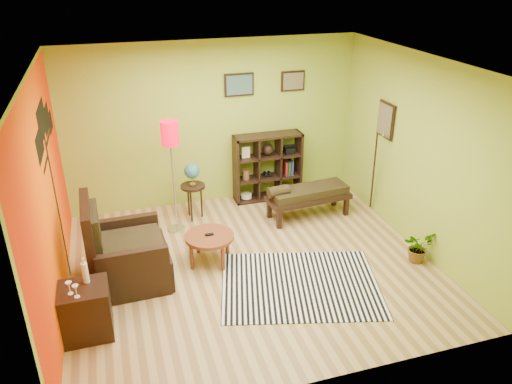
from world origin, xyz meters
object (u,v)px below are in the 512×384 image
object	(u,v)px
globe_table	(192,177)
floor_lamp	(170,143)
coffee_table	(209,239)
side_cabinet	(86,311)
armchair	(124,257)
cube_shelf	(268,167)
bench	(306,194)
potted_plant	(417,250)

from	to	relation	value
globe_table	floor_lamp	bearing A→B (deg)	-137.83
floor_lamp	coffee_table	bearing A→B (deg)	-73.18
coffee_table	side_cabinet	distance (m)	1.99
armchair	cube_shelf	xyz separation A→B (m)	(2.64, 1.89, 0.23)
armchair	globe_table	distance (m)	1.97
coffee_table	bench	xyz separation A→B (m)	(1.82, 0.86, 0.05)
armchair	side_cabinet	xyz separation A→B (m)	(-0.48, -0.94, -0.05)
cube_shelf	globe_table	bearing A→B (deg)	-164.90
side_cabinet	globe_table	xyz separation A→B (m)	(1.69, 2.45, 0.41)
floor_lamp	bench	distance (m)	2.39
floor_lamp	bench	size ratio (longest dim) A/B	1.25
globe_table	potted_plant	xyz separation A→B (m)	(2.81, -2.22, -0.56)
bench	globe_table	bearing A→B (deg)	164.36
coffee_table	floor_lamp	distance (m)	1.55
coffee_table	potted_plant	distance (m)	2.97
coffee_table	potted_plant	world-z (taller)	coffee_table
coffee_table	globe_table	xyz separation A→B (m)	(0.03, 1.36, 0.37)
cube_shelf	floor_lamp	bearing A→B (deg)	-158.52
armchair	globe_table	xyz separation A→B (m)	(1.21, 1.50, 0.37)
cube_shelf	bench	world-z (taller)	cube_shelf
coffee_table	cube_shelf	bearing A→B (deg)	50.30
armchair	globe_table	size ratio (longest dim) A/B	1.26
side_cabinet	potted_plant	size ratio (longest dim) A/B	2.11
floor_lamp	globe_table	xyz separation A→B (m)	(0.34, 0.31, -0.72)
coffee_table	globe_table	world-z (taller)	globe_table
floor_lamp	armchair	bearing A→B (deg)	-126.15
floor_lamp	cube_shelf	xyz separation A→B (m)	(1.77, 0.70, -0.86)
armchair	side_cabinet	world-z (taller)	armchair
globe_table	potted_plant	distance (m)	3.62
armchair	globe_table	bearing A→B (deg)	51.06
coffee_table	globe_table	bearing A→B (deg)	88.90
globe_table	cube_shelf	bearing A→B (deg)	15.10
side_cabinet	bench	size ratio (longest dim) A/B	0.66
bench	potted_plant	size ratio (longest dim) A/B	3.21
cube_shelf	potted_plant	world-z (taller)	cube_shelf
side_cabinet	bench	world-z (taller)	side_cabinet
side_cabinet	cube_shelf	distance (m)	4.22
side_cabinet	floor_lamp	bearing A→B (deg)	57.79
coffee_table	floor_lamp	xyz separation A→B (m)	(-0.32, 1.05, 1.10)
coffee_table	bench	size ratio (longest dim) A/B	0.48
globe_table	cube_shelf	xyz separation A→B (m)	(1.42, 0.38, -0.14)
floor_lamp	globe_table	bearing A→B (deg)	42.17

